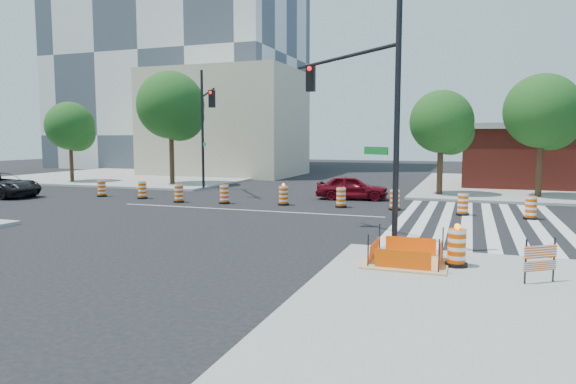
% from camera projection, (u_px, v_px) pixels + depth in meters
% --- Properties ---
extents(ground, '(120.00, 120.00, 0.00)m').
position_uv_depth(ground, '(244.00, 210.00, 25.57)').
color(ground, black).
rests_on(ground, ground).
extents(sidewalk_nw, '(22.00, 22.00, 0.15)m').
position_uv_depth(sidewalk_nw, '(150.00, 175.00, 48.44)').
color(sidewalk_nw, gray).
rests_on(sidewalk_nw, ground).
extents(crosswalk_east, '(6.75, 13.50, 0.01)m').
position_uv_depth(crosswalk_east, '(478.00, 222.00, 21.90)').
color(crosswalk_east, silver).
rests_on(crosswalk_east, ground).
extents(lane_centerline, '(14.00, 0.12, 0.01)m').
position_uv_depth(lane_centerline, '(244.00, 210.00, 25.57)').
color(lane_centerline, silver).
rests_on(lane_centerline, ground).
extents(excavation_pit, '(2.20, 2.20, 0.90)m').
position_uv_depth(excavation_pit, '(407.00, 260.00, 14.10)').
color(excavation_pit, tan).
rests_on(excavation_pit, ground).
extents(beige_midrise, '(14.00, 10.00, 10.00)m').
position_uv_depth(beige_midrise, '(225.00, 123.00, 49.66)').
color(beige_midrise, '#B9AE8D').
rests_on(beige_midrise, ground).
extents(red_coupe, '(4.36, 2.24, 1.42)m').
position_uv_depth(red_coupe, '(352.00, 187.00, 29.93)').
color(red_coupe, '#5E0812').
rests_on(red_coupe, ground).
extents(signal_pole_se, '(4.62, 4.17, 8.04)m').
position_uv_depth(signal_pole_se, '(364.00, 97.00, 17.00)').
color(signal_pole_se, black).
rests_on(signal_pole_se, ground).
extents(signal_pole_nw, '(3.64, 5.03, 8.03)m').
position_uv_depth(signal_pole_nw, '(205.00, 117.00, 33.57)').
color(signal_pole_nw, black).
rests_on(signal_pole_nw, ground).
extents(pit_drum, '(0.59, 0.59, 1.16)m').
position_uv_depth(pit_drum, '(457.00, 249.00, 13.71)').
color(pit_drum, black).
rests_on(pit_drum, ground).
extents(barricade, '(0.76, 0.56, 1.07)m').
position_uv_depth(barricade, '(540.00, 258.00, 12.13)').
color(barricade, '#E24E04').
rests_on(barricade, ground).
extents(tree_north_a, '(3.78, 3.78, 6.43)m').
position_uv_depth(tree_north_a, '(71.00, 129.00, 40.56)').
color(tree_north_a, '#382314').
rests_on(tree_north_a, ground).
extents(tree_north_b, '(5.02, 5.02, 8.54)m').
position_uv_depth(tree_north_b, '(172.00, 109.00, 38.26)').
color(tree_north_b, '#382314').
rests_on(tree_north_b, ground).
extents(tree_north_c, '(3.85, 3.81, 6.47)m').
position_uv_depth(tree_north_c, '(442.00, 125.00, 31.09)').
color(tree_north_c, '#382314').
rests_on(tree_north_c, ground).
extents(tree_north_d, '(4.29, 4.29, 7.29)m').
position_uv_depth(tree_north_d, '(543.00, 115.00, 29.69)').
color(tree_north_d, '#382314').
rests_on(tree_north_d, ground).
extents(median_drum_0, '(0.60, 0.60, 1.02)m').
position_uv_depth(median_drum_0, '(102.00, 189.00, 31.40)').
color(median_drum_0, black).
rests_on(median_drum_0, ground).
extents(median_drum_1, '(0.60, 0.60, 1.02)m').
position_uv_depth(median_drum_1, '(142.00, 191.00, 30.30)').
color(median_drum_1, black).
rests_on(median_drum_1, ground).
extents(median_drum_2, '(0.60, 0.60, 1.02)m').
position_uv_depth(median_drum_2, '(179.00, 194.00, 28.58)').
color(median_drum_2, black).
rests_on(median_drum_2, ground).
extents(median_drum_3, '(0.60, 0.60, 1.02)m').
position_uv_depth(median_drum_3, '(224.00, 195.00, 28.01)').
color(median_drum_3, black).
rests_on(median_drum_3, ground).
extents(median_drum_4, '(0.60, 0.60, 1.18)m').
position_uv_depth(median_drum_4, '(283.00, 196.00, 27.38)').
color(median_drum_4, black).
rests_on(median_drum_4, ground).
extents(median_drum_5, '(0.60, 0.60, 1.02)m').
position_uv_depth(median_drum_5, '(341.00, 198.00, 26.49)').
color(median_drum_5, black).
rests_on(median_drum_5, ground).
extents(median_drum_6, '(0.60, 0.60, 1.02)m').
position_uv_depth(median_drum_6, '(395.00, 201.00, 25.52)').
color(median_drum_6, black).
rests_on(median_drum_6, ground).
extents(median_drum_7, '(0.60, 0.60, 1.02)m').
position_uv_depth(median_drum_7, '(463.00, 205.00, 23.77)').
color(median_drum_7, black).
rests_on(median_drum_7, ground).
extents(median_drum_8, '(0.60, 0.60, 1.02)m').
position_uv_depth(median_drum_8, '(531.00, 209.00, 22.57)').
color(median_drum_8, black).
rests_on(median_drum_8, ground).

